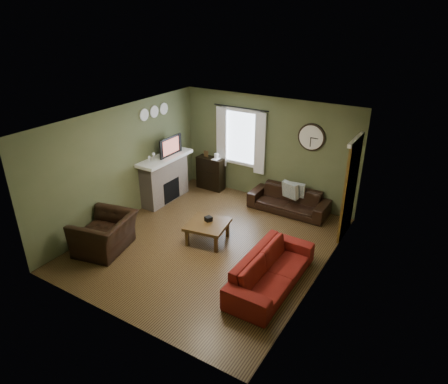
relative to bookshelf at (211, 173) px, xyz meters
The scene contains 31 objects.
floor 2.82m from the bookshelf, 57.24° to the right, with size 4.60×5.20×0.00m, color #4A351C.
ceiling 3.53m from the bookshelf, 57.24° to the right, with size 4.60×5.20×0.00m, color white.
wall_left 2.62m from the bookshelf, 108.68° to the right, with size 0.00×5.20×2.60m, color #505836.
wall_right 4.55m from the bookshelf, 31.61° to the right, with size 0.00×5.20×2.60m, color #505836.
wall_back 1.76m from the bookshelf, ahead, with size 4.60×0.00×2.60m, color #505836.
wall_front 5.24m from the bookshelf, 73.04° to the right, with size 4.60×0.00×2.60m, color #505836.
fireplace 1.34m from the bookshelf, 116.39° to the right, with size 0.40×1.40×1.10m, color tan.
firebox 1.27m from the bookshelf, 108.63° to the right, with size 0.04×0.60×0.55m, color black.
mantel 1.49m from the bookshelf, 115.22° to the right, with size 0.58×1.60×0.08m, color white.
tv 1.49m from the bookshelf, 117.46° to the right, with size 0.60×0.08×0.35m, color black.
tv_screen 1.50m from the bookshelf, 113.89° to the right, with size 0.02×0.62×0.36m, color #994C3F.
medallion_left 2.50m from the bookshelf, 116.58° to the right, with size 0.28×0.28×0.03m, color white.
medallion_mid 2.30m from the bookshelf, 122.90° to the right, with size 0.28×0.28×0.03m, color white.
medallion_right 2.14m from the bookshelf, 132.47° to the right, with size 0.28×0.28×0.03m, color white.
window_pane 1.35m from the bookshelf, 16.31° to the left, with size 1.00×0.02×1.30m, color silver, non-canonical shape.
curtain_rod 2.01m from the bookshelf, ahead, with size 0.03×0.03×1.50m, color black.
curtain_left 1.05m from the bookshelf, 27.89° to the left, with size 0.28×0.04×1.55m, color white.
curtain_right 1.70m from the bookshelf, ahead, with size 0.28×0.04×1.55m, color white.
wall_clock 2.95m from the bookshelf, ahead, with size 0.64×0.06×0.64m, color white, non-canonical shape.
door 3.86m from the bookshelf, ahead, with size 0.05×0.90×2.10m, color brown.
bookshelf is the anchor object (origin of this frame).
book 0.54m from the bookshelf, 15.77° to the right, with size 0.17×0.23×0.02m, color #473117.
sofa_brown 2.33m from the bookshelf, ahead, with size 1.89×0.74×0.55m, color black.
pillow_left 2.34m from the bookshelf, ahead, with size 0.40×0.12×0.40m, color #8F9A95.
pillow_right 2.48m from the bookshelf, ahead, with size 0.35×0.11×0.35m, color #8F9A95.
sofa_red 4.30m from the bookshelf, 42.51° to the right, with size 2.11×0.83×0.62m, color maroon.
armchair 3.63m from the bookshelf, 92.56° to the right, with size 1.13×0.99×0.73m, color black.
coffee_table 2.69m from the bookshelf, 58.19° to the right, with size 0.80×0.80×0.43m, color #473117, non-canonical shape.
tissue_box 2.60m from the bookshelf, 57.81° to the right, with size 0.13×0.13×0.10m, color black.
wine_glass_a 2.00m from the bookshelf, 107.30° to the right, with size 0.06×0.06×0.18m, color white, non-canonical shape.
wine_glass_b 1.88m from the bookshelf, 108.85° to the right, with size 0.07×0.07×0.21m, color white, non-canonical shape.
Camera 1 is at (3.95, -5.89, 4.51)m, focal length 32.00 mm.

